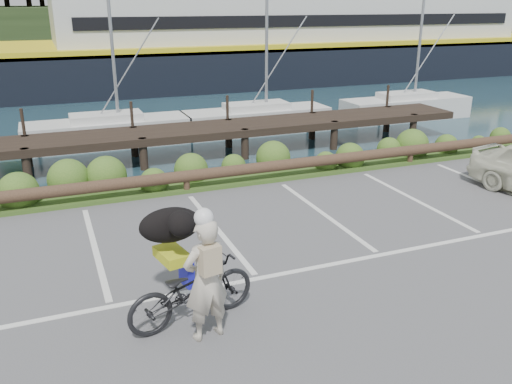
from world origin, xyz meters
TOP-DOWN VIEW (x-y plane):
  - ground at (0.00, 0.00)m, footprint 72.00×72.00m
  - harbor_backdrop at (0.40, 78.42)m, footprint 170.00×160.00m
  - vegetation_strip at (0.00, 5.30)m, footprint 34.00×1.60m
  - log_rail at (0.00, 4.60)m, footprint 32.00×0.30m
  - bicycle at (-1.45, -1.29)m, footprint 2.20×1.14m
  - cyclist at (-1.35, -1.77)m, footprint 0.77×0.58m
  - dog at (-1.59, -0.63)m, footprint 0.67×1.07m

SIDE VIEW (x-z plane):
  - harbor_backdrop at x=0.40m, z-range -15.00..15.00m
  - ground at x=0.00m, z-range 0.00..0.00m
  - log_rail at x=0.00m, z-range -0.30..0.30m
  - vegetation_strip at x=0.00m, z-range 0.00..0.10m
  - bicycle at x=-1.45m, z-range 0.00..1.10m
  - cyclist at x=-1.35m, z-range 0.00..1.89m
  - dog at x=-1.59m, z-range 1.10..1.67m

